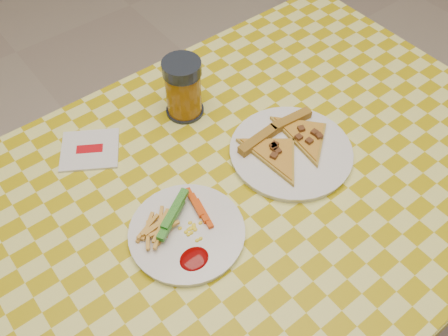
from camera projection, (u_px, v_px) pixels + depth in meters
The scene contains 9 objects.
ground at pixel (239, 322), 1.63m from camera, with size 8.00×8.00×0.00m, color beige.
table at pixel (246, 202), 1.10m from camera, with size 1.28×0.88×0.76m.
plate_left at pixel (187, 233), 0.95m from camera, with size 0.22×0.22×0.01m, color white.
plate_right at pixel (291, 152), 1.08m from camera, with size 0.26×0.26×0.01m, color white.
fries_veggies at pixel (178, 226), 0.94m from camera, with size 0.17×0.16×0.04m.
pizza_slices at pixel (288, 143), 1.08m from camera, with size 0.23×0.21×0.02m.
drink_glass at pixel (183, 89), 1.11m from camera, with size 0.09×0.09×0.14m.
napkin at pixel (90, 150), 1.09m from camera, with size 0.17×0.16×0.01m.
fork at pixel (183, 77), 1.24m from camera, with size 0.13×0.06×0.01m.
Camera 1 is at (-0.43, -0.47, 1.58)m, focal length 40.00 mm.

